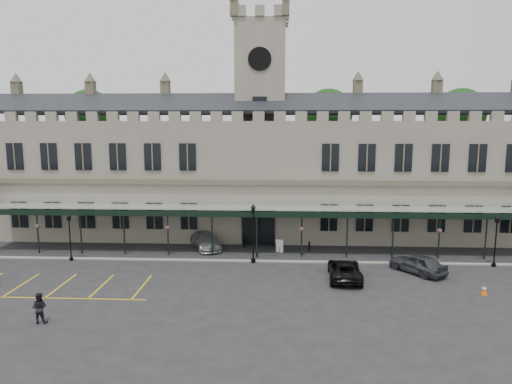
{
  "coord_description": "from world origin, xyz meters",
  "views": [
    {
      "loc": [
        1.83,
        -32.34,
        11.84
      ],
      "look_at": [
        0.0,
        6.0,
        6.0
      ],
      "focal_mm": 32.0,
      "sensor_mm": 36.0,
      "label": 1
    }
  ],
  "objects_px": {
    "station_building": "(260,174)",
    "traffic_cone": "(484,290)",
    "person_b": "(39,308)",
    "lamp_post_mid": "(253,228)",
    "car_right_a": "(418,263)",
    "lamp_post_left": "(70,233)",
    "car_taxi": "(205,241)",
    "car_van": "(345,270)",
    "sign_board": "(280,246)",
    "lamp_post_right": "(496,236)",
    "clock_tower": "(261,110)"
  },
  "relations": [
    {
      "from": "lamp_post_left",
      "to": "lamp_post_mid",
      "type": "xyz_separation_m",
      "value": [
        15.83,
        0.15,
        0.56
      ]
    },
    {
      "from": "traffic_cone",
      "to": "person_b",
      "type": "height_order",
      "value": "person_b"
    },
    {
      "from": "lamp_post_left",
      "to": "traffic_cone",
      "type": "bearing_deg",
      "value": -11.27
    },
    {
      "from": "station_building",
      "to": "car_van",
      "type": "xyz_separation_m",
      "value": [
        7.0,
        -14.41,
        -5.75
      ]
    },
    {
      "from": "lamp_post_mid",
      "to": "car_taxi",
      "type": "xyz_separation_m",
      "value": [
        -4.8,
        4.3,
        -2.28
      ]
    },
    {
      "from": "traffic_cone",
      "to": "car_taxi",
      "type": "distance_m",
      "value": 23.87
    },
    {
      "from": "lamp_post_left",
      "to": "car_taxi",
      "type": "xyz_separation_m",
      "value": [
        11.03,
        4.45,
        -1.72
      ]
    },
    {
      "from": "car_van",
      "to": "person_b",
      "type": "height_order",
      "value": "person_b"
    },
    {
      "from": "car_taxi",
      "to": "car_right_a",
      "type": "relative_size",
      "value": 1.1
    },
    {
      "from": "station_building",
      "to": "traffic_cone",
      "type": "bearing_deg",
      "value": -46.71
    },
    {
      "from": "lamp_post_right",
      "to": "car_van",
      "type": "relative_size",
      "value": 0.85
    },
    {
      "from": "traffic_cone",
      "to": "lamp_post_mid",
      "type": "bearing_deg",
      "value": 158.19
    },
    {
      "from": "lamp_post_mid",
      "to": "person_b",
      "type": "xyz_separation_m",
      "value": [
        -12.1,
        -12.46,
        -2.08
      ]
    },
    {
      "from": "station_building",
      "to": "lamp_post_mid",
      "type": "relative_size",
      "value": 11.77
    },
    {
      "from": "lamp_post_mid",
      "to": "station_building",
      "type": "bearing_deg",
      "value": 88.93
    },
    {
      "from": "lamp_post_mid",
      "to": "car_right_a",
      "type": "height_order",
      "value": "lamp_post_mid"
    },
    {
      "from": "traffic_cone",
      "to": "car_right_a",
      "type": "distance_m",
      "value": 5.56
    },
    {
      "from": "lamp_post_mid",
      "to": "lamp_post_right",
      "type": "distance_m",
      "value": 20.05
    },
    {
      "from": "person_b",
      "to": "car_right_a",
      "type": "bearing_deg",
      "value": -161.82
    },
    {
      "from": "traffic_cone",
      "to": "car_right_a",
      "type": "height_order",
      "value": "car_right_a"
    },
    {
      "from": "sign_board",
      "to": "lamp_post_right",
      "type": "bearing_deg",
      "value": 8.5
    },
    {
      "from": "lamp_post_right",
      "to": "sign_board",
      "type": "bearing_deg",
      "value": 169.17
    },
    {
      "from": "sign_board",
      "to": "clock_tower",
      "type": "bearing_deg",
      "value": 124.71
    },
    {
      "from": "sign_board",
      "to": "lamp_post_mid",
      "type": "bearing_deg",
      "value": -105.43
    },
    {
      "from": "person_b",
      "to": "clock_tower",
      "type": "bearing_deg",
      "value": -122.03
    },
    {
      "from": "lamp_post_left",
      "to": "lamp_post_right",
      "type": "height_order",
      "value": "lamp_post_right"
    },
    {
      "from": "lamp_post_mid",
      "to": "person_b",
      "type": "relative_size",
      "value": 2.71
    },
    {
      "from": "traffic_cone",
      "to": "car_taxi",
      "type": "xyz_separation_m",
      "value": [
        -21.25,
        10.88,
        0.4
      ]
    },
    {
      "from": "clock_tower",
      "to": "traffic_cone",
      "type": "height_order",
      "value": "clock_tower"
    },
    {
      "from": "sign_board",
      "to": "car_taxi",
      "type": "distance_m",
      "value": 7.14
    },
    {
      "from": "clock_tower",
      "to": "car_right_a",
      "type": "distance_m",
      "value": 22.04
    },
    {
      "from": "station_building",
      "to": "car_van",
      "type": "height_order",
      "value": "station_building"
    },
    {
      "from": "person_b",
      "to": "lamp_post_mid",
      "type": "bearing_deg",
      "value": -138.27
    },
    {
      "from": "sign_board",
      "to": "car_right_a",
      "type": "height_order",
      "value": "car_right_a"
    },
    {
      "from": "person_b",
      "to": "lamp_post_left",
      "type": "bearing_deg",
      "value": -77.25
    },
    {
      "from": "car_van",
      "to": "car_taxi",
      "type": "bearing_deg",
      "value": -30.33
    },
    {
      "from": "car_van",
      "to": "car_right_a",
      "type": "relative_size",
      "value": 1.12
    },
    {
      "from": "sign_board",
      "to": "car_right_a",
      "type": "xyz_separation_m",
      "value": [
        10.94,
        -5.35,
        0.21
      ]
    },
    {
      "from": "traffic_cone",
      "to": "car_van",
      "type": "distance_m",
      "value": 9.68
    },
    {
      "from": "station_building",
      "to": "car_van",
      "type": "bearing_deg",
      "value": -64.09
    },
    {
      "from": "clock_tower",
      "to": "car_van",
      "type": "xyz_separation_m",
      "value": [
        7.0,
        -14.5,
        -12.39
      ]
    },
    {
      "from": "lamp_post_left",
      "to": "car_van",
      "type": "height_order",
      "value": "lamp_post_left"
    },
    {
      "from": "person_b",
      "to": "car_taxi",
      "type": "bearing_deg",
      "value": -117.64
    },
    {
      "from": "station_building",
      "to": "car_van",
      "type": "relative_size",
      "value": 11.61
    },
    {
      "from": "car_van",
      "to": "lamp_post_mid",
      "type": "bearing_deg",
      "value": -23.97
    },
    {
      "from": "clock_tower",
      "to": "car_van",
      "type": "relative_size",
      "value": 4.8
    },
    {
      "from": "lamp_post_right",
      "to": "car_right_a",
      "type": "distance_m",
      "value": 7.34
    },
    {
      "from": "car_van",
      "to": "lamp_post_left",
      "type": "bearing_deg",
      "value": -5.36
    },
    {
      "from": "clock_tower",
      "to": "car_van",
      "type": "distance_m",
      "value": 20.32
    },
    {
      "from": "station_building",
      "to": "sign_board",
      "type": "distance_m",
      "value": 9.68
    }
  ]
}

